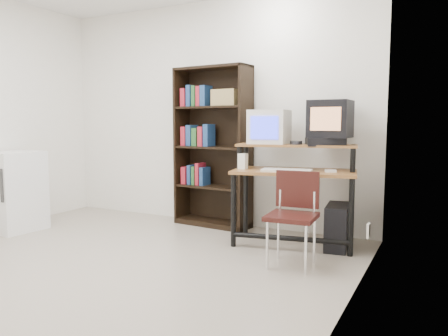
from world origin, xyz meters
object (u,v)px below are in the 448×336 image
at_px(pc_tower, 337,227).
at_px(school_chair, 294,208).
at_px(mini_fridge, 15,191).
at_px(computer_desk, 294,175).
at_px(crt_monitor, 269,127).
at_px(crt_tv, 330,119).
at_px(bookshelf, 214,145).

height_order(pc_tower, school_chair, school_chair).
bearing_deg(mini_fridge, school_chair, 10.43).
relative_size(computer_desk, school_chair, 1.60).
distance_m(crt_monitor, crt_tv, 0.61).
bearing_deg(crt_monitor, bookshelf, 156.32).
height_order(computer_desk, mini_fridge, computer_desk).
distance_m(pc_tower, mini_fridge, 3.49).
distance_m(school_chair, mini_fridge, 3.15).
relative_size(pc_tower, mini_fridge, 0.51).
xyz_separation_m(crt_monitor, bookshelf, (-0.79, 0.26, -0.21)).
bearing_deg(computer_desk, crt_monitor, 154.87).
bearing_deg(pc_tower, crt_monitor, 169.23).
relative_size(crt_tv, bookshelf, 0.21).
xyz_separation_m(pc_tower, mini_fridge, (-3.36, -0.91, 0.23)).
xyz_separation_m(computer_desk, mini_fridge, (-2.94, -0.88, -0.25)).
xyz_separation_m(crt_monitor, school_chair, (0.49, -0.68, -0.67)).
bearing_deg(pc_tower, school_chair, -116.74).
height_order(crt_tv, bookshelf, bookshelf).
relative_size(crt_tv, pc_tower, 0.85).
xyz_separation_m(crt_tv, pc_tower, (0.13, -0.15, -1.02)).
bearing_deg(school_chair, mini_fridge, -178.38).
height_order(crt_monitor, pc_tower, crt_monitor).
bearing_deg(crt_monitor, computer_desk, -19.86).
xyz_separation_m(crt_tv, mini_fridge, (-3.24, -1.06, -0.79)).
height_order(crt_monitor, bookshelf, bookshelf).
bearing_deg(bookshelf, crt_monitor, -13.03).
height_order(computer_desk, pc_tower, computer_desk).
distance_m(computer_desk, bookshelf, 1.16).
relative_size(computer_desk, bookshelf, 0.69).
relative_size(computer_desk, crt_tv, 3.28).
distance_m(crt_monitor, pc_tower, 1.18).
bearing_deg(crt_monitor, mini_fridge, -165.50).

